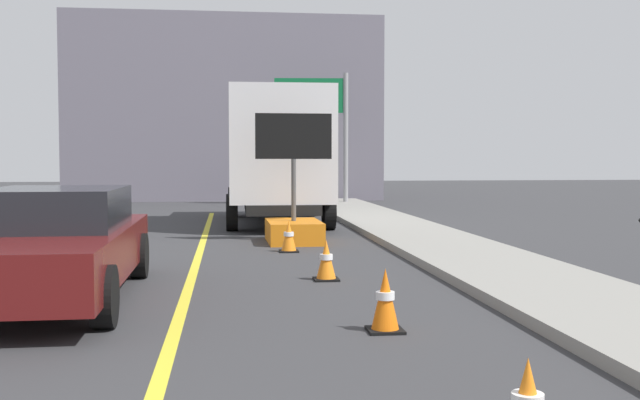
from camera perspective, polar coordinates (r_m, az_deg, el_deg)
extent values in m
cube|color=yellow|center=(6.84, -11.57, -11.67)|extent=(0.14, 36.00, 0.01)
cube|color=orange|center=(15.84, -2.00, -2.40)|extent=(1.13, 1.82, 0.45)
cylinder|color=#4C4C4C|center=(15.78, -2.01, 0.76)|extent=(0.10, 0.10, 1.30)
cube|color=black|center=(15.78, -2.02, 4.85)|extent=(1.60, 0.11, 0.95)
sphere|color=yellow|center=(15.89, -0.06, 4.84)|extent=(0.09, 0.09, 0.09)
sphere|color=yellow|center=(15.85, -1.13, 4.84)|extent=(0.09, 0.09, 0.09)
sphere|color=yellow|center=(15.82, -2.22, 4.85)|extent=(0.09, 0.09, 0.09)
sphere|color=yellow|center=(15.79, -3.30, 4.85)|extent=(0.09, 0.09, 0.09)
sphere|color=yellow|center=(15.79, -3.92, 5.50)|extent=(0.09, 0.09, 0.09)
sphere|color=yellow|center=(15.78, -3.92, 4.19)|extent=(0.09, 0.09, 0.09)
cube|color=black|center=(20.57, -3.33, -0.16)|extent=(1.81, 7.03, 0.25)
cube|color=silver|center=(23.06, -3.67, 2.86)|extent=(2.50, 1.99, 1.90)
cube|color=silver|center=(19.47, -3.18, 4.11)|extent=(2.53, 4.79, 2.78)
cylinder|color=black|center=(22.93, -6.61, -0.16)|extent=(0.29, 0.90, 0.90)
cylinder|color=black|center=(23.04, -0.69, -0.12)|extent=(0.29, 0.90, 0.90)
cylinder|color=black|center=(18.45, -6.68, -0.94)|extent=(0.29, 0.90, 0.90)
cylinder|color=black|center=(18.59, 0.67, -0.89)|extent=(0.29, 0.90, 0.90)
cube|color=#591414|center=(9.85, -19.65, -3.85)|extent=(1.88, 5.08, 0.60)
cube|color=black|center=(10.04, -19.40, -0.57)|extent=(1.64, 2.29, 0.50)
cylinder|color=black|center=(8.10, -16.01, -7.05)|extent=(0.23, 0.66, 0.66)
cylinder|color=black|center=(11.38, -13.52, -4.11)|extent=(0.23, 0.66, 0.66)
cylinder|color=black|center=(11.69, -22.12, -4.06)|extent=(0.23, 0.66, 0.66)
cylinder|color=gray|center=(28.60, 1.96, 4.61)|extent=(0.18, 0.18, 5.00)
cube|color=#0F6033|center=(28.64, -0.85, 7.92)|extent=(2.59, 0.30, 1.30)
cube|color=white|center=(28.67, -0.85, 7.91)|extent=(1.81, 0.17, 0.18)
cube|color=slate|center=(35.65, -7.14, 6.54)|extent=(13.31, 8.43, 7.80)
cylinder|color=white|center=(4.70, 15.45, -14.38)|extent=(0.19, 0.19, 0.08)
cube|color=black|center=(7.74, 4.95, -9.79)|extent=(0.36, 0.36, 0.03)
cone|color=orange|center=(7.68, 4.96, -7.44)|extent=(0.28, 0.28, 0.61)
cylinder|color=white|center=(7.67, 4.96, -7.22)|extent=(0.19, 0.19, 0.08)
cube|color=black|center=(10.89, 0.47, -6.02)|extent=(0.36, 0.36, 0.03)
cone|color=orange|center=(10.85, 0.47, -4.48)|extent=(0.28, 0.28, 0.56)
cylinder|color=white|center=(10.85, 0.47, -4.33)|extent=(0.19, 0.19, 0.08)
cube|color=black|center=(14.19, -2.38, -3.89)|extent=(0.36, 0.36, 0.03)
cone|color=orange|center=(14.16, -2.38, -2.70)|extent=(0.28, 0.28, 0.56)
cylinder|color=white|center=(14.16, -2.38, -2.59)|extent=(0.19, 0.19, 0.08)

